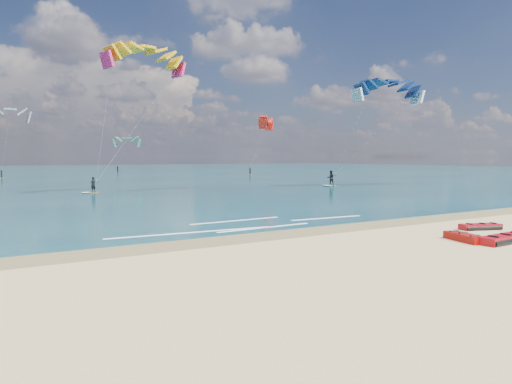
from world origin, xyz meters
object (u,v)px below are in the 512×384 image
(packed_kite_mid, at_px, (480,230))
(packed_kite_right, at_px, (465,241))
(kitesurfer_far, at_px, (361,127))
(packed_kite_left, at_px, (504,243))
(kitesurfer_main, at_px, (120,113))

(packed_kite_mid, distance_m, packed_kite_right, 3.99)
(packed_kite_right, xyz_separation_m, kitesurfer_far, (22.01, 30.01, 7.55))
(packed_kite_right, distance_m, kitesurfer_far, 37.97)
(packed_kite_left, xyz_separation_m, kitesurfer_main, (-7.75, 35.39, 8.21))
(kitesurfer_main, xyz_separation_m, kitesurfer_far, (28.66, -4.24, -0.65))
(packed_kite_mid, height_order, kitesurfer_far, kitesurfer_far)
(packed_kite_mid, bearing_deg, kitesurfer_main, 126.96)
(packed_kite_right, bearing_deg, packed_kite_mid, -52.30)
(packed_kite_right, height_order, kitesurfer_far, kitesurfer_far)
(kitesurfer_far, bearing_deg, packed_kite_left, -125.54)
(packed_kite_mid, relative_size, packed_kite_right, 1.08)
(packed_kite_left, xyz_separation_m, packed_kite_mid, (2.55, 2.78, 0.00))
(packed_kite_left, bearing_deg, packed_kite_mid, 44.86)
(packed_kite_left, relative_size, packed_kite_right, 1.42)
(kitesurfer_far, bearing_deg, kitesurfer_main, 169.92)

